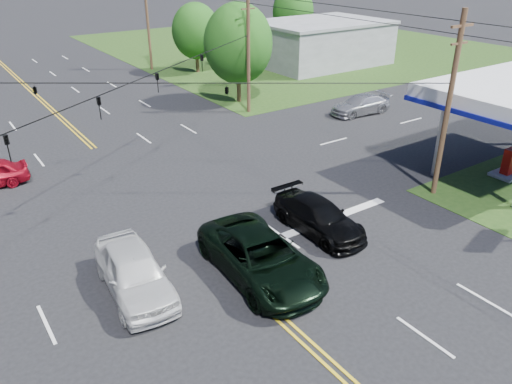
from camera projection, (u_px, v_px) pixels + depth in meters
ground at (142, 193)px, 27.09m from camera, size 280.00×280.00×0.00m
grass_ne at (289, 44)px, 68.56m from camera, size 46.00×48.00×0.03m
stop_bar at (308, 227)px, 23.73m from camera, size 10.00×0.50×0.02m
retail_ne at (320, 44)px, 56.17m from camera, size 14.00×10.00×4.40m
pole_se at (448, 105)px, 24.89m from camera, size 1.60×0.28×9.50m
pole_ne at (248, 50)px, 38.19m from camera, size 1.60×0.28×9.50m
pole_right_far at (148, 20)px, 52.12m from camera, size 1.60×0.28×10.00m
span_wire_signals at (130, 83)px, 24.45m from camera, size 26.00×18.00×1.13m
power_lines at (141, 33)px, 21.82m from camera, size 26.04×100.00×0.64m
tree_right_a at (238, 44)px, 40.94m from camera, size 5.70×5.70×8.18m
tree_right_b at (196, 31)px, 51.37m from camera, size 4.94×4.94×7.09m
tree_far_r at (293, 11)px, 64.57m from camera, size 5.32×5.32×7.63m
pickup_dkgreen at (261, 257)px, 19.89m from camera, size 3.38×6.62×1.79m
suv_black at (319, 217)px, 23.12m from camera, size 2.11×5.18×1.50m
pickup_white at (134, 272)px, 18.93m from camera, size 2.63×5.51×1.82m
sedan_far at (361, 105)px, 39.62m from camera, size 5.26×2.47×1.48m
polesign_ne at (238, 22)px, 45.56m from camera, size 2.10×0.52×7.57m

